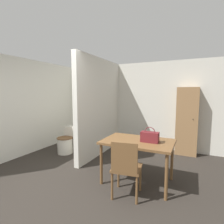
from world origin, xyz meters
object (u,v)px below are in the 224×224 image
(dining_table, at_px, (138,145))
(wooden_chair, at_px, (126,167))
(wooden_cabinet, at_px, (187,121))
(handbag, at_px, (150,137))
(toilet, at_px, (66,142))

(dining_table, xyz_separation_m, wooden_chair, (-0.02, -0.55, -0.19))
(wooden_cabinet, bearing_deg, dining_table, -110.49)
(handbag, relative_size, wooden_cabinet, 0.17)
(dining_table, relative_size, wooden_cabinet, 0.70)
(toilet, relative_size, handbag, 2.30)
(dining_table, bearing_deg, wooden_cabinet, 69.51)
(dining_table, bearing_deg, wooden_chair, -91.61)
(dining_table, xyz_separation_m, toilet, (-2.22, 0.69, -0.41))
(toilet, bearing_deg, dining_table, -17.30)
(dining_table, relative_size, handbag, 4.09)
(wooden_chair, height_order, wooden_cabinet, wooden_cabinet)
(toilet, xyz_separation_m, handbag, (2.43, -0.69, 0.58))
(wooden_chair, bearing_deg, toilet, 142.27)
(toilet, bearing_deg, wooden_chair, -29.36)
(dining_table, height_order, wooden_chair, wooden_chair)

